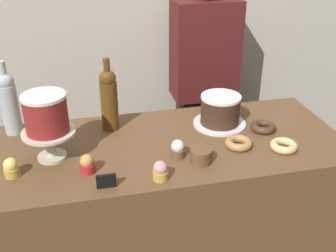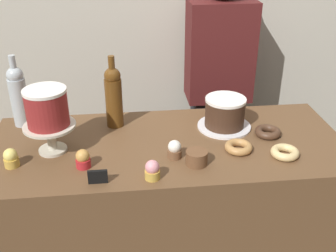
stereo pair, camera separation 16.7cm
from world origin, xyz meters
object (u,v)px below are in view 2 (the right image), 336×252
at_px(chocolate_round_cake, 225,112).
at_px(cupcake_lemon, 11,158).
at_px(donut_chocolate, 268,132).
at_px(white_layer_cake, 47,107).
at_px(cupcake_vanilla, 175,150).
at_px(barista_figure, 217,99).
at_px(cake_stand_pedestal, 51,133).
at_px(cookie_stack, 197,158).
at_px(price_sign_chalkboard, 98,177).
at_px(wine_bottle_clear, 18,95).
at_px(donut_maple, 239,147).
at_px(wine_bottle_amber, 114,96).
at_px(cupcake_caramel, 83,159).
at_px(donut_glazed, 285,152).
at_px(cupcake_strawberry, 152,170).

relative_size(chocolate_round_cake, cupcake_lemon, 2.40).
xyz_separation_m(chocolate_round_cake, donut_chocolate, (0.17, -0.10, -0.06)).
bearing_deg(white_layer_cake, cupcake_vanilla, -12.08).
xyz_separation_m(cupcake_lemon, barista_figure, (0.97, 0.78, -0.14)).
height_order(cake_stand_pedestal, cookie_stack, cake_stand_pedestal).
bearing_deg(cookie_stack, cake_stand_pedestal, 164.06).
height_order(cupcake_vanilla, price_sign_chalkboard, cupcake_vanilla).
xyz_separation_m(cake_stand_pedestal, cupcake_vanilla, (0.48, -0.10, -0.05)).
bearing_deg(barista_figure, wine_bottle_clear, -156.93).
bearing_deg(donut_chocolate, price_sign_chalkboard, -159.12).
bearing_deg(barista_figure, cookie_stack, -108.00).
distance_m(chocolate_round_cake, donut_maple, 0.21).
relative_size(wine_bottle_clear, cupcake_vanilla, 4.38).
height_order(wine_bottle_amber, cupcake_caramel, wine_bottle_amber).
height_order(cupcake_lemon, donut_glazed, cupcake_lemon).
xyz_separation_m(chocolate_round_cake, wine_bottle_clear, (-0.90, 0.13, 0.07)).
height_order(cupcake_strawberry, cookie_stack, cupcake_strawberry).
bearing_deg(price_sign_chalkboard, cupcake_vanilla, 25.70).
relative_size(wine_bottle_amber, barista_figure, 0.20).
distance_m(cupcake_strawberry, donut_chocolate, 0.59).
xyz_separation_m(cupcake_strawberry, donut_glazed, (0.53, 0.09, -0.02)).
bearing_deg(wine_bottle_amber, cupcake_lemon, -142.75).
height_order(white_layer_cake, cupcake_caramel, white_layer_cake).
bearing_deg(cupcake_strawberry, cupcake_vanilla, 53.93).
xyz_separation_m(donut_chocolate, barista_figure, (-0.07, 0.65, -0.12)).
bearing_deg(cupcake_caramel, wine_bottle_amber, 70.26).
relative_size(cupcake_lemon, price_sign_chalkboard, 1.06).
distance_m(donut_maple, barista_figure, 0.78).
relative_size(white_layer_cake, cupcake_strawberry, 2.22).
xyz_separation_m(wine_bottle_clear, donut_glazed, (1.08, -0.40, -0.13)).
bearing_deg(barista_figure, donut_chocolate, -83.75).
relative_size(donut_glazed, barista_figure, 0.07).
xyz_separation_m(white_layer_cake, price_sign_chalkboard, (0.19, -0.24, -0.17)).
relative_size(white_layer_cake, chocolate_round_cake, 0.92).
height_order(cupcake_strawberry, cupcake_caramel, same).
distance_m(chocolate_round_cake, barista_figure, 0.60).
bearing_deg(donut_maple, wine_bottle_clear, 159.66).
bearing_deg(cupcake_lemon, chocolate_round_cake, 14.12).
distance_m(chocolate_round_cake, cupcake_caramel, 0.66).
distance_m(cake_stand_pedestal, donut_chocolate, 0.91).
distance_m(donut_glazed, barista_figure, 0.84).
relative_size(wine_bottle_clear, cupcake_lemon, 4.38).
height_order(wine_bottle_amber, cupcake_vanilla, wine_bottle_amber).
bearing_deg(wine_bottle_amber, donut_glazed, -27.25).
bearing_deg(wine_bottle_amber, white_layer_cake, -141.37).
height_order(chocolate_round_cake, cupcake_strawberry, chocolate_round_cake).
height_order(cake_stand_pedestal, chocolate_round_cake, chocolate_round_cake).
xyz_separation_m(wine_bottle_clear, donut_chocolate, (1.07, -0.23, -0.13)).
distance_m(wine_bottle_amber, cookie_stack, 0.49).
xyz_separation_m(cupcake_strawberry, barista_figure, (0.45, 0.92, -0.14)).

